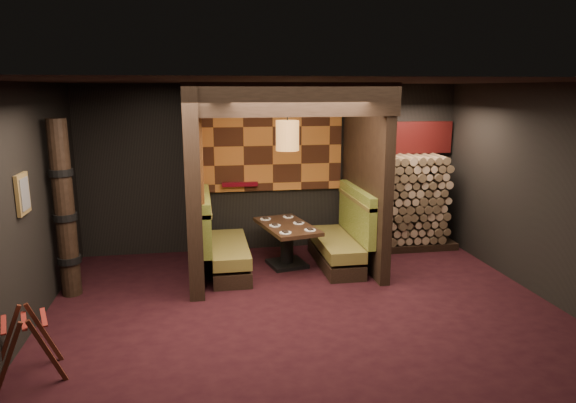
{
  "coord_description": "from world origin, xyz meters",
  "views": [
    {
      "loc": [
        -1.25,
        -5.93,
        2.78
      ],
      "look_at": [
        0.0,
        1.3,
        1.15
      ],
      "focal_mm": 32.0,
      "sensor_mm": 36.0,
      "label": 1
    }
  ],
  "objects_px": {
    "dining_table": "(287,239)",
    "booth_bench_right": "(342,241)",
    "booth_bench_left": "(222,247)",
    "luggage_rack": "(27,343)",
    "totem_column": "(65,210)",
    "pendant_lamp": "(287,136)",
    "firewood_stack": "(406,202)"
  },
  "relations": [
    {
      "from": "dining_table",
      "to": "booth_bench_right",
      "type": "bearing_deg",
      "value": -6.46
    },
    {
      "from": "booth_bench_left",
      "to": "luggage_rack",
      "type": "distance_m",
      "value": 3.34
    },
    {
      "from": "booth_bench_left",
      "to": "luggage_rack",
      "type": "xyz_separation_m",
      "value": [
        -2.01,
        -2.67,
        -0.03
      ]
    },
    {
      "from": "dining_table",
      "to": "luggage_rack",
      "type": "height_order",
      "value": "luggage_rack"
    },
    {
      "from": "booth_bench_left",
      "to": "totem_column",
      "type": "xyz_separation_m",
      "value": [
        -2.09,
        -0.55,
        0.79
      ]
    },
    {
      "from": "booth_bench_left",
      "to": "pendant_lamp",
      "type": "relative_size",
      "value": 1.6
    },
    {
      "from": "pendant_lamp",
      "to": "totem_column",
      "type": "height_order",
      "value": "pendant_lamp"
    },
    {
      "from": "booth_bench_left",
      "to": "dining_table",
      "type": "height_order",
      "value": "booth_bench_left"
    },
    {
      "from": "luggage_rack",
      "to": "dining_table",
      "type": "bearing_deg",
      "value": 42.43
    },
    {
      "from": "booth_bench_left",
      "to": "firewood_stack",
      "type": "relative_size",
      "value": 0.92
    },
    {
      "from": "booth_bench_left",
      "to": "firewood_stack",
      "type": "distance_m",
      "value": 3.35
    },
    {
      "from": "luggage_rack",
      "to": "totem_column",
      "type": "height_order",
      "value": "totem_column"
    },
    {
      "from": "totem_column",
      "to": "booth_bench_left",
      "type": "bearing_deg",
      "value": 14.75
    },
    {
      "from": "booth_bench_right",
      "to": "luggage_rack",
      "type": "distance_m",
      "value": 4.73
    },
    {
      "from": "firewood_stack",
      "to": "pendant_lamp",
      "type": "bearing_deg",
      "value": -163.69
    },
    {
      "from": "booth_bench_right",
      "to": "firewood_stack",
      "type": "bearing_deg",
      "value": 27.35
    },
    {
      "from": "firewood_stack",
      "to": "booth_bench_right",
      "type": "bearing_deg",
      "value": -152.65
    },
    {
      "from": "booth_bench_left",
      "to": "booth_bench_right",
      "type": "height_order",
      "value": "same"
    },
    {
      "from": "dining_table",
      "to": "firewood_stack",
      "type": "relative_size",
      "value": 0.81
    },
    {
      "from": "dining_table",
      "to": "totem_column",
      "type": "relative_size",
      "value": 0.58
    },
    {
      "from": "booth_bench_right",
      "to": "dining_table",
      "type": "height_order",
      "value": "booth_bench_right"
    },
    {
      "from": "firewood_stack",
      "to": "luggage_rack",
      "type": "bearing_deg",
      "value": -147.32
    },
    {
      "from": "booth_bench_left",
      "to": "totem_column",
      "type": "bearing_deg",
      "value": -165.25
    },
    {
      "from": "luggage_rack",
      "to": "firewood_stack",
      "type": "height_order",
      "value": "firewood_stack"
    },
    {
      "from": "booth_bench_right",
      "to": "luggage_rack",
      "type": "relative_size",
      "value": 2.03
    },
    {
      "from": "luggage_rack",
      "to": "booth_bench_left",
      "type": "bearing_deg",
      "value": 53.06
    },
    {
      "from": "booth_bench_right",
      "to": "firewood_stack",
      "type": "distance_m",
      "value": 1.58
    },
    {
      "from": "totem_column",
      "to": "firewood_stack",
      "type": "distance_m",
      "value": 5.49
    },
    {
      "from": "booth_bench_right",
      "to": "dining_table",
      "type": "xyz_separation_m",
      "value": [
        -0.87,
        0.1,
        0.04
      ]
    },
    {
      "from": "luggage_rack",
      "to": "pendant_lamp",
      "type": "bearing_deg",
      "value": 41.91
    },
    {
      "from": "booth_bench_left",
      "to": "totem_column",
      "type": "distance_m",
      "value": 2.3
    },
    {
      "from": "booth_bench_left",
      "to": "dining_table",
      "type": "xyz_separation_m",
      "value": [
        1.02,
        0.1,
        0.04
      ]
    }
  ]
}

